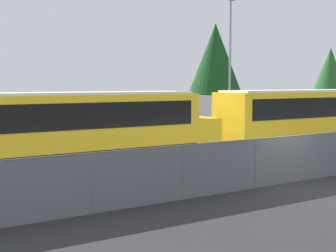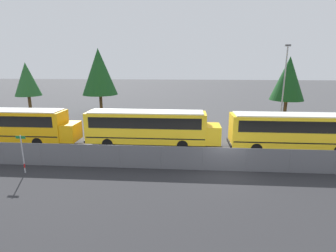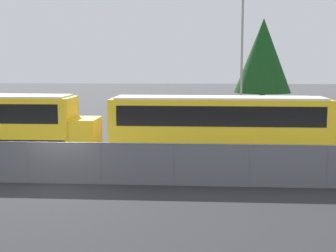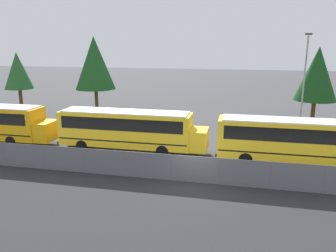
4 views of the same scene
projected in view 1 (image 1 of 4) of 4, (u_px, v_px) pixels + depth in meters
name	position (u px, v px, depth m)	size (l,w,h in m)	color
ground_plane	(286.00, 183.00, 17.27)	(200.00, 200.00, 0.00)	#424244
fence	(287.00, 159.00, 17.19)	(64.55, 0.07, 1.77)	#9EA0A5
school_bus_1	(73.00, 127.00, 18.29)	(12.36, 2.46, 3.34)	yellow
school_bus_2	(312.00, 115.00, 24.80)	(12.36, 2.46, 3.34)	yellow
light_pole	(230.00, 61.00, 32.76)	(0.60, 0.24, 9.62)	gray
tree_1	(330.00, 71.00, 44.90)	(3.40, 3.40, 7.07)	#51381E
tree_3	(215.00, 59.00, 37.37)	(4.36, 4.36, 8.43)	#51381E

